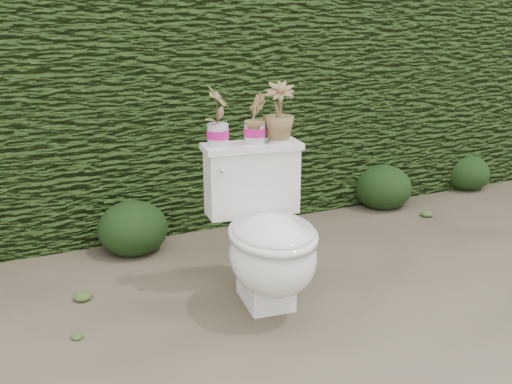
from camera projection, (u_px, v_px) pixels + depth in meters
name	position (u px, v px, depth m)	size (l,w,h in m)	color
ground	(270.00, 304.00, 2.87)	(60.00, 60.00, 0.00)	#73664F
hedge	(172.00, 102.00, 4.02)	(8.00, 1.00, 1.60)	#33511B
toilet	(267.00, 238.00, 2.78)	(0.53, 0.72, 0.78)	white
potted_plant_left	(218.00, 117.00, 2.77)	(0.15, 0.10, 0.28)	#2C8228
potted_plant_center	(255.00, 120.00, 2.84)	(0.13, 0.10, 0.23)	#2C8228
potted_plant_right	(279.00, 114.00, 2.87)	(0.16, 0.16, 0.29)	#2C8228
liriope_clump_2	(133.00, 224.00, 3.48)	(0.43, 0.43, 0.34)	#1D3613
liriope_clump_3	(258.00, 199.00, 3.97)	(0.39, 0.39, 0.32)	#1D3613
liriope_clump_4	(383.00, 184.00, 4.29)	(0.43, 0.43, 0.34)	#1D3613
liriope_clump_5	(466.00, 169.00, 4.73)	(0.38, 0.38, 0.31)	#1D3613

